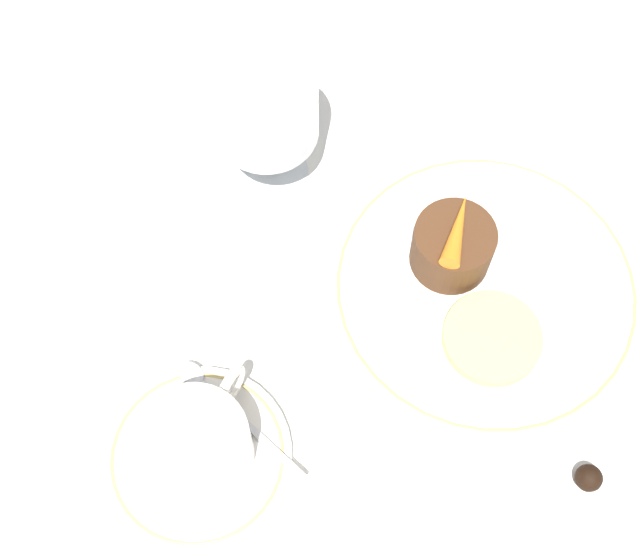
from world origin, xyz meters
The scene contains 11 objects.
ground_plane centered at (0.00, 0.00, 0.00)m, with size 3.00×3.00×0.00m, color white.
dinner_plate centered at (0.01, -0.04, 0.01)m, with size 0.25×0.25×0.01m.
saucer centered at (-0.21, 0.09, 0.01)m, with size 0.13×0.13×0.01m.
coffee_cup centered at (-0.21, 0.08, 0.04)m, with size 0.10×0.08×0.05m.
spoon centered at (-0.17, 0.08, 0.01)m, with size 0.04×0.12×0.00m.
wine_glass centered at (0.03, 0.15, 0.09)m, with size 0.08×0.08×0.13m.
fork centered at (0.18, -0.05, 0.00)m, with size 0.05×0.18×0.01m.
dessert_cake centered at (0.01, -0.01, 0.03)m, with size 0.06×0.06×0.04m.
carrot_garnish centered at (0.01, -0.01, 0.06)m, with size 0.06×0.03×0.02m.
pineapple_slice centered at (-0.03, -0.06, 0.02)m, with size 0.07×0.07×0.01m.
chocolate_truffle centered at (-0.10, -0.17, 0.01)m, with size 0.02×0.02×0.02m.
Camera 1 is at (-0.31, -0.06, 0.63)m, focal length 50.00 mm.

